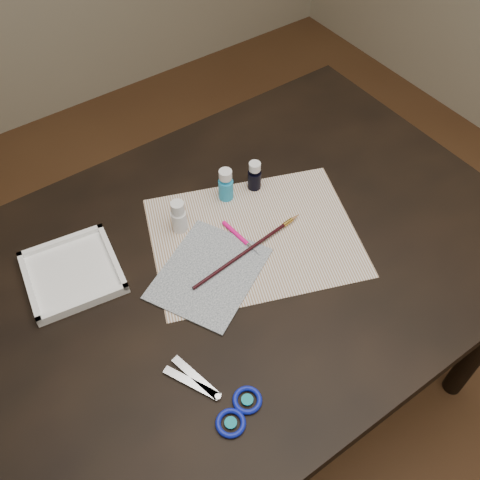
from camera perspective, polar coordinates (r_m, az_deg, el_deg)
ground at (r=1.85m, az=0.00°, el=-15.99°), size 3.50×3.50×0.02m
table at (r=1.51m, az=0.00°, el=-10.24°), size 1.30×0.90×0.75m
paper at (r=1.22m, az=1.52°, el=0.35°), size 0.56×0.49×0.00m
canvas at (r=1.16m, az=-3.32°, el=-3.56°), size 0.31×0.29×0.00m
paint_bottle_white at (r=1.21m, az=-6.55°, el=2.51°), size 0.04×0.04×0.09m
paint_bottle_cyan at (r=1.28m, az=-1.53°, el=5.92°), size 0.04×0.04×0.09m
paint_bottle_navy at (r=1.30m, az=1.56°, el=6.87°), size 0.04×0.04×0.08m
paintbrush at (r=1.19m, az=1.01°, el=-0.97°), size 0.32×0.05×0.01m
craft_knife at (r=1.21m, az=0.14°, el=0.17°), size 0.02×0.13×0.01m
scissors at (r=1.02m, az=-3.51°, el=-16.13°), size 0.19×0.24×0.01m
palette_tray at (r=1.20m, az=-17.45°, el=-3.30°), size 0.22×0.22×0.02m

